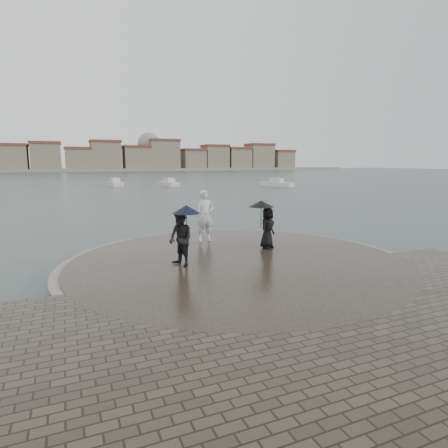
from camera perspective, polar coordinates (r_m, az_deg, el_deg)
name	(u,v)px	position (r m, az deg, el deg)	size (l,w,h in m)	color
ground	(291,301)	(10.76, 10.23, -11.54)	(400.00, 400.00, 0.00)	#2B3835
kerb_ring	(238,265)	(13.61, 2.15, -6.19)	(12.50, 12.50, 0.32)	gray
quay_tip	(238,264)	(13.61, 2.15, -6.11)	(11.90, 11.90, 0.36)	#2D261E
statue	(205,216)	(16.44, -2.90, 1.26)	(0.83, 0.54, 2.26)	silver
visitor_left	(182,233)	(12.58, -6.46, -1.42)	(1.22, 1.13, 2.04)	black
visitor_right	(266,221)	(15.16, 6.36, 0.44)	(1.25, 1.07, 1.95)	black
far_skyline	(62,158)	(169.09, -23.51, 9.23)	(260.00, 20.00, 37.00)	gray
boats	(153,187)	(54.40, -10.79, 5.60)	(43.44, 30.44, 1.50)	silver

